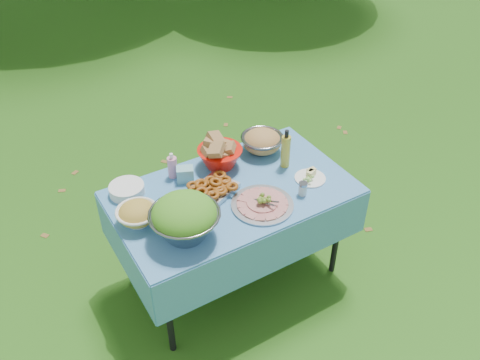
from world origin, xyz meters
name	(u,v)px	position (x,y,z in m)	size (l,w,h in m)	color
ground	(234,275)	(0.00, 0.00, 0.00)	(80.00, 80.00, 0.00)	#1C3E0B
picnic_table	(233,236)	(0.00, 0.00, 0.38)	(1.46, 0.86, 0.76)	#84D4FF
salad_bowl	(185,218)	(-0.42, -0.20, 0.89)	(0.39, 0.39, 0.26)	gray
pasta_bowl_white	(137,213)	(-0.60, 0.04, 0.83)	(0.23, 0.23, 0.13)	white
plate_stack	(127,189)	(-0.56, 0.31, 0.79)	(0.21, 0.21, 0.06)	white
wipes_box	(185,174)	(-0.20, 0.25, 0.81)	(0.11, 0.08, 0.10)	#7DC5CD
sanitizer_bottle	(172,165)	(-0.25, 0.33, 0.85)	(0.06, 0.06, 0.17)	pink
bread_bowl	(220,153)	(0.06, 0.27, 0.86)	(0.29, 0.29, 0.20)	red
pasta_bowl_steel	(262,141)	(0.39, 0.28, 0.84)	(0.28, 0.28, 0.15)	gray
fried_tray	(212,189)	(-0.12, 0.04, 0.80)	(0.30, 0.21, 0.07)	silver
charcuterie_platter	(263,200)	(0.08, -0.21, 0.80)	(0.37, 0.37, 0.09)	#A4A5AB
oil_bottle	(286,148)	(0.43, 0.05, 0.90)	(0.06, 0.06, 0.27)	gold
cheese_plate	(310,175)	(0.48, -0.15, 0.79)	(0.20, 0.20, 0.05)	white
shaker	(303,189)	(0.35, -0.24, 0.80)	(0.05, 0.05, 0.09)	silver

